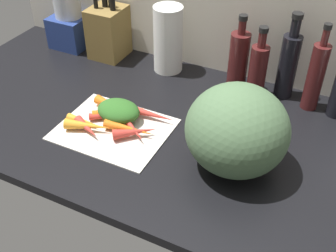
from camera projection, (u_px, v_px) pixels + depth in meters
ground_plane at (170, 127)px, 131.39cm from camera, size 170.00×80.00×3.00cm
cutting_board at (114, 129)px, 127.61cm from camera, size 33.01×26.71×0.80cm
carrot_0 at (106, 116)px, 130.21cm from camera, size 10.14×7.43×2.28cm
carrot_1 at (129, 129)px, 124.51cm from camera, size 16.08×4.83×2.97cm
carrot_2 at (134, 132)px, 123.19cm from camera, size 12.15×10.53×3.21cm
carrot_3 at (87, 128)px, 125.01cm from camera, size 11.15×7.11×2.82cm
carrot_4 at (116, 108)px, 132.81cm from camera, size 16.72×6.30×3.12cm
carrot_5 at (151, 114)px, 130.36cm from camera, size 15.60×3.51×2.91cm
carrot_6 at (119, 111)px, 131.80cm from camera, size 14.80×12.62×2.66cm
carrot_7 at (87, 126)px, 125.44cm from camera, size 14.17×7.35×3.33cm
carrot_8 at (83, 121)px, 127.79cm from camera, size 10.42×3.14×2.66cm
carrot_9 at (129, 124)px, 126.22cm from camera, size 16.42×12.64×3.25cm
carrot_greens_pile at (119, 111)px, 129.32cm from camera, size 13.78×10.60×5.83cm
winter_squash at (237, 130)px, 108.09cm from camera, size 27.24×26.51×24.50cm
knife_block at (108, 32)px, 159.09cm from camera, size 12.32×13.68×24.75cm
blender_appliance at (69, 13)px, 163.69cm from camera, size 14.11×14.11×31.35cm
paper_towel_roll at (168, 39)px, 149.15cm from camera, size 10.45×10.45×24.21cm
bottle_0 at (238, 60)px, 140.71cm from camera, size 6.68×6.68×26.32cm
bottle_1 at (258, 70)px, 136.79cm from camera, size 5.94×5.94×24.85cm
bottle_2 at (288, 64)px, 135.56cm from camera, size 6.17×6.17×29.26cm
bottle_3 at (316, 76)px, 130.25cm from camera, size 5.36×5.36×29.01cm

